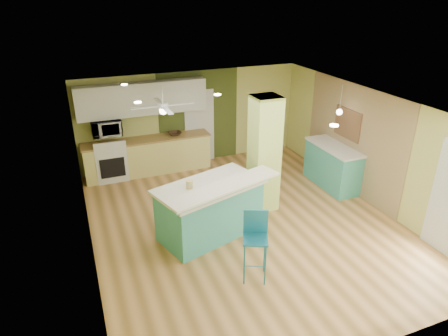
{
  "coord_description": "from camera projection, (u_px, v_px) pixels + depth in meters",
  "views": [
    {
      "loc": [
        -3.0,
        -6.39,
        4.46
      ],
      "look_at": [
        -0.3,
        0.4,
        1.13
      ],
      "focal_mm": 32.0,
      "sensor_mm": 36.0,
      "label": 1
    }
  ],
  "objects": [
    {
      "name": "wall_right",
      "position": [
        370.0,
        147.0,
        8.75
      ],
      "size": [
        0.01,
        7.0,
        2.5
      ],
      "primitive_type": "cube",
      "color": "#C2C469",
      "rests_on": "floor"
    },
    {
      "name": "stove",
      "position": [
        111.0,
        162.0,
        10.01
      ],
      "size": [
        0.76,
        0.66,
        1.08
      ],
      "color": "white",
      "rests_on": "floor"
    },
    {
      "name": "wall_decor",
      "position": [
        348.0,
        124.0,
        9.29
      ],
      "size": [
        0.03,
        0.9,
        0.7
      ],
      "primitive_type": "cube",
      "color": "brown",
      "rests_on": "wood_panel"
    },
    {
      "name": "pendant_lamp",
      "position": [
        339.0,
        112.0,
        9.01
      ],
      "size": [
        0.14,
        0.14,
        0.69
      ],
      "color": "silver",
      "rests_on": "ceiling"
    },
    {
      "name": "wall_front",
      "position": [
        367.0,
        281.0,
        4.78
      ],
      "size": [
        6.0,
        0.01,
        2.5
      ],
      "primitive_type": "cube",
      "color": "#C2C469",
      "rests_on": "floor"
    },
    {
      "name": "interior_door",
      "position": [
        199.0,
        126.0,
        10.84
      ],
      "size": [
        0.82,
        0.05,
        2.0
      ],
      "primitive_type": "cube",
      "color": "silver",
      "rests_on": "floor"
    },
    {
      "name": "ceiling_fan",
      "position": [
        163.0,
        106.0,
        8.72
      ],
      "size": [
        1.41,
        1.41,
        0.61
      ],
      "color": "white",
      "rests_on": "ceiling"
    },
    {
      "name": "wall_back",
      "position": [
        192.0,
        118.0,
        10.71
      ],
      "size": [
        6.0,
        0.01,
        2.5
      ],
      "primitive_type": "cube",
      "color": "#C2C469",
      "rests_on": "floor"
    },
    {
      "name": "column",
      "position": [
        264.0,
        154.0,
        8.38
      ],
      "size": [
        0.55,
        0.55,
        2.5
      ],
      "primitive_type": "cube",
      "color": "#C0DB65",
      "rests_on": "floor"
    },
    {
      "name": "wall_left",
      "position": [
        84.0,
        195.0,
        6.73
      ],
      "size": [
        0.01,
        7.0,
        2.5
      ],
      "primitive_type": "cube",
      "color": "#C2C469",
      "rests_on": "floor"
    },
    {
      "name": "side_counter",
      "position": [
        333.0,
        166.0,
        9.64
      ],
      "size": [
        0.68,
        1.59,
        1.03
      ],
      "color": "teal",
      "rests_on": "floor"
    },
    {
      "name": "fruit_bowl",
      "position": [
        175.0,
        134.0,
        10.36
      ],
      "size": [
        0.36,
        0.36,
        0.08
      ],
      "primitive_type": "imported",
      "rotation": [
        0.0,
        0.0,
        0.06
      ],
      "color": "#342315",
      "rests_on": "kitchen_run"
    },
    {
      "name": "floor",
      "position": [
        244.0,
        223.0,
        8.26
      ],
      "size": [
        6.0,
        7.0,
        0.01
      ],
      "primitive_type": "cube",
      "color": "olive",
      "rests_on": "ground"
    },
    {
      "name": "peninsula",
      "position": [
        211.0,
        209.0,
        7.67
      ],
      "size": [
        2.44,
        1.82,
        1.24
      ],
      "rotation": [
        0.0,
        0.0,
        0.3
      ],
      "color": "teal",
      "rests_on": "floor"
    },
    {
      "name": "canister",
      "position": [
        189.0,
        184.0,
        7.34
      ],
      "size": [
        0.13,
        0.13,
        0.15
      ],
      "primitive_type": "cylinder",
      "color": "gold",
      "rests_on": "peninsula"
    },
    {
      "name": "kitchen_run",
      "position": [
        148.0,
        156.0,
        10.33
      ],
      "size": [
        3.25,
        0.63,
        0.94
      ],
      "color": "#E4D777",
      "rests_on": "floor"
    },
    {
      "name": "wood_panel",
      "position": [
        352.0,
        138.0,
        9.26
      ],
      "size": [
        0.02,
        3.4,
        2.5
      ],
      "primitive_type": "cube",
      "color": "#8D7250",
      "rests_on": "floor"
    },
    {
      "name": "ceiling",
      "position": [
        247.0,
        105.0,
        7.22
      ],
      "size": [
        6.0,
        7.0,
        0.01
      ],
      "primitive_type": "cube",
      "color": "white",
      "rests_on": "wall_back"
    },
    {
      "name": "bar_stool",
      "position": [
        255.0,
        234.0,
        6.45
      ],
      "size": [
        0.53,
        0.53,
        1.21
      ],
      "rotation": [
        0.0,
        0.0,
        -0.43
      ],
      "color": "teal",
      "rests_on": "floor"
    },
    {
      "name": "olive_accent",
      "position": [
        199.0,
        117.0,
        10.76
      ],
      "size": [
        2.2,
        0.02,
        2.5
      ],
      "primitive_type": "cube",
      "color": "#404C1E",
      "rests_on": "floor"
    },
    {
      "name": "upper_cabinets",
      "position": [
        142.0,
        99.0,
        9.82
      ],
      "size": [
        3.2,
        0.34,
        0.8
      ],
      "primitive_type": "cube",
      "color": "silver",
      "rests_on": "wall_back"
    },
    {
      "name": "microwave",
      "position": [
        106.0,
        128.0,
        9.65
      ],
      "size": [
        0.7,
        0.48,
        0.39
      ],
      "primitive_type": "imported",
      "color": "white",
      "rests_on": "wall_back"
    }
  ]
}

